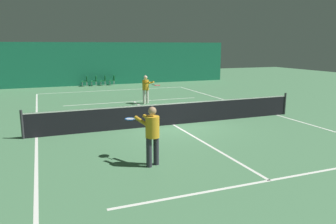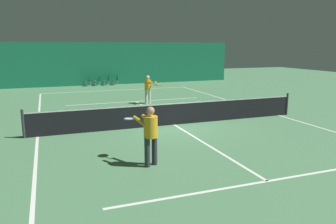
# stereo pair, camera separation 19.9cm
# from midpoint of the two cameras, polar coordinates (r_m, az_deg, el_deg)

# --- Properties ---
(ground_plane) EXTENTS (60.00, 60.00, 0.00)m
(ground_plane) POSITION_cam_midpoint_polar(r_m,az_deg,el_deg) (14.12, 0.54, -2.22)
(ground_plane) COLOR #4C7F56
(backdrop_curtain) EXTENTS (23.00, 0.12, 3.63)m
(backdrop_curtain) POSITION_cam_midpoint_polar(r_m,az_deg,el_deg) (29.00, -11.32, 8.25)
(backdrop_curtain) COLOR #196B4C
(backdrop_curtain) RESTS_ON ground
(court_line_baseline_far) EXTENTS (11.00, 0.10, 0.00)m
(court_line_baseline_far) POSITION_cam_midpoint_polar(r_m,az_deg,el_deg) (25.38, -9.58, 3.76)
(court_line_baseline_far) COLOR white
(court_line_baseline_far) RESTS_ON ground
(court_line_service_far) EXTENTS (8.25, 0.10, 0.00)m
(court_line_service_far) POSITION_cam_midpoint_polar(r_m,az_deg,el_deg) (20.08, -6.31, 1.84)
(court_line_service_far) COLOR white
(court_line_service_far) RESTS_ON ground
(court_line_service_near) EXTENTS (8.25, 0.10, 0.00)m
(court_line_service_near) POSITION_cam_midpoint_polar(r_m,az_deg,el_deg) (8.81, 16.62, -11.35)
(court_line_service_near) COLOR white
(court_line_service_near) RESTS_ON ground
(court_line_sideline_left) EXTENTS (0.10, 23.80, 0.00)m
(court_line_sideline_left) POSITION_cam_midpoint_polar(r_m,az_deg,el_deg) (13.16, -22.33, -4.12)
(court_line_sideline_left) COLOR white
(court_line_sideline_left) RESTS_ON ground
(court_line_sideline_right) EXTENTS (0.10, 23.80, 0.00)m
(court_line_sideline_right) POSITION_cam_midpoint_polar(r_m,az_deg,el_deg) (16.92, 18.09, -0.49)
(court_line_sideline_right) COLOR white
(court_line_sideline_right) RESTS_ON ground
(court_line_centre) EXTENTS (0.10, 12.80, 0.00)m
(court_line_centre) POSITION_cam_midpoint_polar(r_m,az_deg,el_deg) (14.12, 0.54, -2.21)
(court_line_centre) COLOR white
(court_line_centre) RESTS_ON ground
(tennis_net) EXTENTS (12.00, 0.10, 1.07)m
(tennis_net) POSITION_cam_midpoint_polar(r_m,az_deg,el_deg) (14.01, 0.54, -0.19)
(tennis_net) COLOR black
(tennis_net) RESTS_ON ground
(player_near) EXTENTS (0.86, 1.40, 1.70)m
(player_near) POSITION_cam_midpoint_polar(r_m,az_deg,el_deg) (9.17, -3.52, -3.43)
(player_near) COLOR #2D2D38
(player_near) RESTS_ON ground
(player_far) EXTENTS (0.87, 1.37, 1.65)m
(player_far) POSITION_cam_midpoint_polar(r_m,az_deg,el_deg) (19.11, -4.13, 4.30)
(player_far) COLOR beige
(player_far) RESTS_ON ground
(courtside_chair_0) EXTENTS (0.44, 0.44, 0.84)m
(courtside_chair_0) POSITION_cam_midpoint_polar(r_m,az_deg,el_deg) (28.31, -14.40, 5.34)
(courtside_chair_0) COLOR #99999E
(courtside_chair_0) RESTS_ON ground
(courtside_chair_1) EXTENTS (0.44, 0.44, 0.84)m
(courtside_chair_1) POSITION_cam_midpoint_polar(r_m,az_deg,el_deg) (28.41, -12.86, 5.43)
(courtside_chair_1) COLOR #99999E
(courtside_chair_1) RESTS_ON ground
(courtside_chair_2) EXTENTS (0.44, 0.44, 0.84)m
(courtside_chair_2) POSITION_cam_midpoint_polar(r_m,az_deg,el_deg) (28.54, -11.33, 5.52)
(courtside_chair_2) COLOR #99999E
(courtside_chair_2) RESTS_ON ground
(courtside_chair_3) EXTENTS (0.44, 0.44, 0.84)m
(courtside_chair_3) POSITION_cam_midpoint_polar(r_m,az_deg,el_deg) (28.68, -9.81, 5.60)
(courtside_chair_3) COLOR #99999E
(courtside_chair_3) RESTS_ON ground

